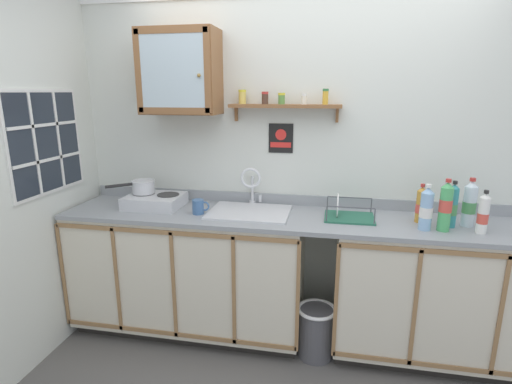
{
  "coord_description": "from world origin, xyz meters",
  "views": [
    {
      "loc": [
        0.19,
        -2.29,
        1.78
      ],
      "look_at": [
        -0.33,
        0.41,
        1.08
      ],
      "focal_mm": 27.71,
      "sensor_mm": 36.0,
      "label": 1
    }
  ],
  "objects_px": {
    "hot_plate_stove": "(155,201)",
    "bottle_water_blue_5": "(426,209)",
    "saucepan": "(143,186)",
    "trash_bin": "(316,331)",
    "sink": "(250,217)",
    "warning_sign": "(281,138)",
    "wall_cabinet": "(180,72)",
    "bottle_detergent_teal_0": "(452,206)",
    "bottle_soda_green_1": "(445,206)",
    "bottle_juice_amber_3": "(421,205)",
    "mug": "(199,207)",
    "dish_rack": "(347,215)",
    "bottle_water_clear_2": "(469,204)",
    "bottle_opaque_white_4": "(483,214)"
  },
  "relations": [
    {
      "from": "trash_bin",
      "to": "wall_cabinet",
      "type": "bearing_deg",
      "value": 163.61
    },
    {
      "from": "hot_plate_stove",
      "to": "bottle_detergent_teal_0",
      "type": "height_order",
      "value": "bottle_detergent_teal_0"
    },
    {
      "from": "bottle_water_blue_5",
      "to": "mug",
      "type": "height_order",
      "value": "bottle_water_blue_5"
    },
    {
      "from": "warning_sign",
      "to": "trash_bin",
      "type": "relative_size",
      "value": 0.58
    },
    {
      "from": "bottle_water_clear_2",
      "to": "bottle_opaque_white_4",
      "type": "bearing_deg",
      "value": -72.76
    },
    {
      "from": "hot_plate_stove",
      "to": "dish_rack",
      "type": "height_order",
      "value": "dish_rack"
    },
    {
      "from": "bottle_opaque_white_4",
      "to": "wall_cabinet",
      "type": "distance_m",
      "value": 2.16
    },
    {
      "from": "saucepan",
      "to": "wall_cabinet",
      "type": "bearing_deg",
      "value": 16.09
    },
    {
      "from": "warning_sign",
      "to": "bottle_juice_amber_3",
      "type": "bearing_deg",
      "value": -14.65
    },
    {
      "from": "bottle_detergent_teal_0",
      "to": "wall_cabinet",
      "type": "xyz_separation_m",
      "value": [
        -1.82,
        0.17,
        0.83
      ]
    },
    {
      "from": "saucepan",
      "to": "warning_sign",
      "type": "distance_m",
      "value": 1.08
    },
    {
      "from": "hot_plate_stove",
      "to": "bottle_opaque_white_4",
      "type": "relative_size",
      "value": 1.5
    },
    {
      "from": "saucepan",
      "to": "hot_plate_stove",
      "type": "bearing_deg",
      "value": -11.36
    },
    {
      "from": "bottle_soda_green_1",
      "to": "bottle_juice_amber_3",
      "type": "xyz_separation_m",
      "value": [
        -0.11,
        0.15,
        -0.04
      ]
    },
    {
      "from": "bottle_detergent_teal_0",
      "to": "bottle_juice_amber_3",
      "type": "height_order",
      "value": "bottle_detergent_teal_0"
    },
    {
      "from": "warning_sign",
      "to": "bottle_detergent_teal_0",
      "type": "bearing_deg",
      "value": -15.52
    },
    {
      "from": "wall_cabinet",
      "to": "bottle_soda_green_1",
      "type": "bearing_deg",
      "value": -8.25
    },
    {
      "from": "saucepan",
      "to": "trash_bin",
      "type": "xyz_separation_m",
      "value": [
        1.32,
        -0.21,
        -0.91
      ]
    },
    {
      "from": "saucepan",
      "to": "bottle_juice_amber_3",
      "type": "distance_m",
      "value": 1.95
    },
    {
      "from": "bottle_detergent_teal_0",
      "to": "bottle_soda_green_1",
      "type": "xyz_separation_m",
      "value": [
        -0.06,
        -0.08,
        0.02
      ]
    },
    {
      "from": "trash_bin",
      "to": "bottle_detergent_teal_0",
      "type": "bearing_deg",
      "value": 9.05
    },
    {
      "from": "sink",
      "to": "bottle_opaque_white_4",
      "type": "xyz_separation_m",
      "value": [
        1.46,
        -0.15,
        0.16
      ]
    },
    {
      "from": "wall_cabinet",
      "to": "warning_sign",
      "type": "distance_m",
      "value": 0.85
    },
    {
      "from": "bottle_opaque_white_4",
      "to": "warning_sign",
      "type": "xyz_separation_m",
      "value": [
        -1.27,
        0.4,
        0.38
      ]
    },
    {
      "from": "bottle_water_clear_2",
      "to": "trash_bin",
      "type": "distance_m",
      "value": 1.3
    },
    {
      "from": "sink",
      "to": "dish_rack",
      "type": "bearing_deg",
      "value": -0.89
    },
    {
      "from": "bottle_water_blue_5",
      "to": "warning_sign",
      "type": "bearing_deg",
      "value": 157.42
    },
    {
      "from": "hot_plate_stove",
      "to": "bottle_water_blue_5",
      "type": "height_order",
      "value": "bottle_water_blue_5"
    },
    {
      "from": "bottle_water_clear_2",
      "to": "warning_sign",
      "type": "relative_size",
      "value": 1.47
    },
    {
      "from": "saucepan",
      "to": "wall_cabinet",
      "type": "relative_size",
      "value": 0.51
    },
    {
      "from": "bottle_water_blue_5",
      "to": "warning_sign",
      "type": "xyz_separation_m",
      "value": [
        -0.95,
        0.4,
        0.37
      ]
    },
    {
      "from": "bottle_juice_amber_3",
      "to": "warning_sign",
      "type": "relative_size",
      "value": 1.21
    },
    {
      "from": "warning_sign",
      "to": "trash_bin",
      "type": "distance_m",
      "value": 1.37
    },
    {
      "from": "bottle_soda_green_1",
      "to": "bottle_juice_amber_3",
      "type": "bearing_deg",
      "value": 126.56
    },
    {
      "from": "sink",
      "to": "warning_sign",
      "type": "xyz_separation_m",
      "value": [
        0.18,
        0.25,
        0.54
      ]
    },
    {
      "from": "dish_rack",
      "to": "trash_bin",
      "type": "xyz_separation_m",
      "value": [
        -0.17,
        -0.18,
        -0.79
      ]
    },
    {
      "from": "bottle_soda_green_1",
      "to": "mug",
      "type": "xyz_separation_m",
      "value": [
        -1.59,
        0.04,
        -0.1
      ]
    },
    {
      "from": "hot_plate_stove",
      "to": "mug",
      "type": "distance_m",
      "value": 0.39
    },
    {
      "from": "bottle_detergent_teal_0",
      "to": "mug",
      "type": "xyz_separation_m",
      "value": [
        -1.65,
        -0.04,
        -0.08
      ]
    },
    {
      "from": "hot_plate_stove",
      "to": "saucepan",
      "type": "height_order",
      "value": "saucepan"
    },
    {
      "from": "bottle_soda_green_1",
      "to": "dish_rack",
      "type": "height_order",
      "value": "bottle_soda_green_1"
    },
    {
      "from": "wall_cabinet",
      "to": "bottle_opaque_white_4",
      "type": "bearing_deg",
      "value": -7.51
    },
    {
      "from": "wall_cabinet",
      "to": "warning_sign",
      "type": "height_order",
      "value": "wall_cabinet"
    },
    {
      "from": "saucepan",
      "to": "bottle_soda_green_1",
      "type": "height_order",
      "value": "bottle_soda_green_1"
    },
    {
      "from": "dish_rack",
      "to": "wall_cabinet",
      "type": "relative_size",
      "value": 0.57
    },
    {
      "from": "bottle_detergent_teal_0",
      "to": "wall_cabinet",
      "type": "relative_size",
      "value": 0.52
    },
    {
      "from": "bottle_water_blue_5",
      "to": "wall_cabinet",
      "type": "bearing_deg",
      "value": 171.19
    },
    {
      "from": "sink",
      "to": "wall_cabinet",
      "type": "relative_size",
      "value": 0.98
    },
    {
      "from": "bottle_detergent_teal_0",
      "to": "bottle_soda_green_1",
      "type": "relative_size",
      "value": 0.91
    },
    {
      "from": "sink",
      "to": "trash_bin",
      "type": "relative_size",
      "value": 1.53
    }
  ]
}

